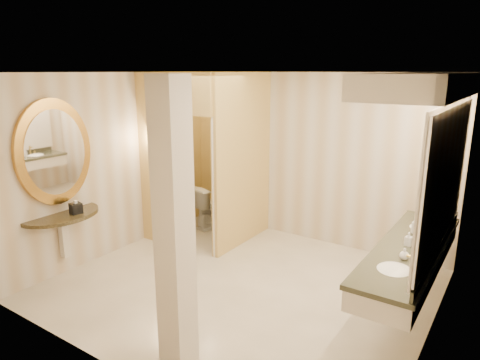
% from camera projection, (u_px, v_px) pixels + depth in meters
% --- Properties ---
extents(floor, '(4.50, 4.50, 0.00)m').
position_uv_depth(floor, '(241.00, 285.00, 5.59)').
color(floor, silver).
rests_on(floor, ground).
extents(ceiling, '(4.50, 4.50, 0.00)m').
position_uv_depth(ceiling, '(241.00, 72.00, 4.91)').
color(ceiling, white).
rests_on(ceiling, wall_back).
extents(wall_back, '(4.50, 0.02, 2.70)m').
position_uv_depth(wall_back, '(310.00, 159.00, 6.86)').
color(wall_back, beige).
rests_on(wall_back, floor).
extents(wall_front, '(4.50, 0.02, 2.70)m').
position_uv_depth(wall_front, '(111.00, 237.00, 3.64)').
color(wall_front, beige).
rests_on(wall_front, floor).
extents(wall_left, '(0.02, 4.00, 2.70)m').
position_uv_depth(wall_left, '(117.00, 164.00, 6.46)').
color(wall_left, beige).
rests_on(wall_left, floor).
extents(wall_right, '(0.02, 4.00, 2.70)m').
position_uv_depth(wall_right, '(439.00, 220.00, 4.04)').
color(wall_right, beige).
rests_on(wall_right, floor).
extents(toilet_closet, '(1.50, 1.55, 2.70)m').
position_uv_depth(toilet_closet, '(215.00, 159.00, 6.63)').
color(toilet_closet, '#CFC06C').
rests_on(toilet_closet, floor).
extents(wall_sconce, '(0.14, 0.14, 0.42)m').
position_uv_depth(wall_sconce, '(152.00, 137.00, 6.54)').
color(wall_sconce, '#B5933A').
rests_on(wall_sconce, toilet_closet).
extents(vanity, '(0.75, 2.68, 2.09)m').
position_uv_depth(vanity, '(421.00, 179.00, 4.44)').
color(vanity, beige).
rests_on(vanity, floor).
extents(console_shelf, '(1.07, 1.07, 1.98)m').
position_uv_depth(console_shelf, '(57.00, 178.00, 5.60)').
color(console_shelf, black).
rests_on(console_shelf, floor).
extents(pillar, '(0.27, 0.27, 2.70)m').
position_uv_depth(pillar, '(174.00, 230.00, 3.78)').
color(pillar, beige).
rests_on(pillar, floor).
extents(tissue_box, '(0.17, 0.17, 0.14)m').
position_uv_depth(tissue_box, '(76.00, 208.00, 5.68)').
color(tissue_box, black).
rests_on(tissue_box, console_shelf).
extents(toilet, '(0.57, 0.81, 0.75)m').
position_uv_depth(toilet, '(212.00, 206.00, 7.62)').
color(toilet, white).
rests_on(toilet, floor).
extents(soap_bottle_a, '(0.08, 0.08, 0.15)m').
position_uv_depth(soap_bottle_a, '(409.00, 239.00, 4.63)').
color(soap_bottle_a, beige).
rests_on(soap_bottle_a, vanity).
extents(soap_bottle_b, '(0.12, 0.12, 0.12)m').
position_uv_depth(soap_bottle_b, '(404.00, 254.00, 4.29)').
color(soap_bottle_b, silver).
rests_on(soap_bottle_b, vanity).
extents(soap_bottle_c, '(0.08, 0.08, 0.19)m').
position_uv_depth(soap_bottle_c, '(414.00, 226.00, 4.98)').
color(soap_bottle_c, '#C6B28C').
rests_on(soap_bottle_c, vanity).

